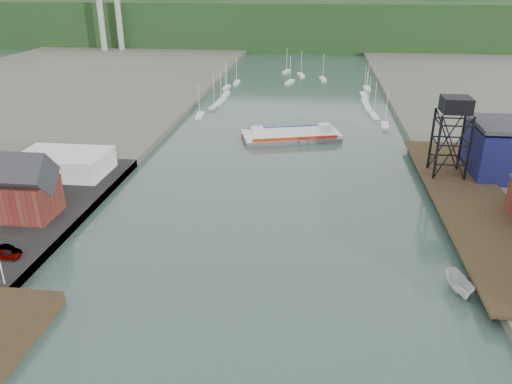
% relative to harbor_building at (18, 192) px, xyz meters
% --- Properties ---
extents(ground, '(600.00, 600.00, 0.00)m').
position_rel_harbor_building_xyz_m(ground, '(42.00, -30.00, -6.09)').
color(ground, '#2A423D').
rests_on(ground, ground).
extents(west_quay, '(16.00, 80.00, 1.60)m').
position_rel_harbor_building_xyz_m(west_quay, '(2.00, -10.00, -5.29)').
color(west_quay, slate).
rests_on(west_quay, ground).
extents(east_pier, '(14.00, 70.00, 2.45)m').
position_rel_harbor_building_xyz_m(east_pier, '(79.00, 15.00, -4.19)').
color(east_pier, black).
rests_on(east_pier, ground).
extents(harbor_building, '(12.20, 8.20, 8.90)m').
position_rel_harbor_building_xyz_m(harbor_building, '(0.00, 0.00, 0.00)').
color(harbor_building, '#541818').
rests_on(harbor_building, west_quay).
extents(white_shed, '(18.00, 12.00, 4.50)m').
position_rel_harbor_building_xyz_m(white_shed, '(-2.00, 20.00, -2.24)').
color(white_shed, silver).
rests_on(white_shed, west_quay).
extents(lift_tower, '(6.50, 6.50, 16.00)m').
position_rel_harbor_building_xyz_m(lift_tower, '(77.00, 28.00, 9.56)').
color(lift_tower, black).
rests_on(lift_tower, east_pier).
extents(marina_sailboats, '(57.71, 92.65, 0.90)m').
position_rel_harbor_building_xyz_m(marina_sailboats, '(42.08, 108.46, -5.74)').
color(marina_sailboats, silver).
rests_on(marina_sailboats, ground).
extents(distant_hills, '(500.00, 120.00, 80.00)m').
position_rel_harbor_building_xyz_m(distant_hills, '(38.02, 271.35, 4.29)').
color(distant_hills, '#183216').
rests_on(distant_hills, ground).
extents(chain_ferry, '(27.05, 16.67, 3.63)m').
position_rel_harbor_building_xyz_m(chain_ferry, '(43.55, 54.79, -5.04)').
color(chain_ferry, '#525254').
rests_on(chain_ferry, ground).
extents(motorboat, '(3.56, 6.84, 2.51)m').
position_rel_harbor_building_xyz_m(motorboat, '(70.27, -12.32, -4.83)').
color(motorboat, silver).
rests_on(motorboat, ground).
extents(car_west_a, '(3.95, 1.65, 1.34)m').
position_rel_harbor_building_xyz_m(car_west_a, '(5.52, -13.77, -3.82)').
color(car_west_a, '#999999').
rests_on(car_west_a, west_quay).
extents(car_west_b, '(4.31, 2.28, 1.35)m').
position_rel_harbor_building_xyz_m(car_west_b, '(5.08, -12.70, -3.81)').
color(car_west_b, '#999999').
rests_on(car_west_b, west_quay).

